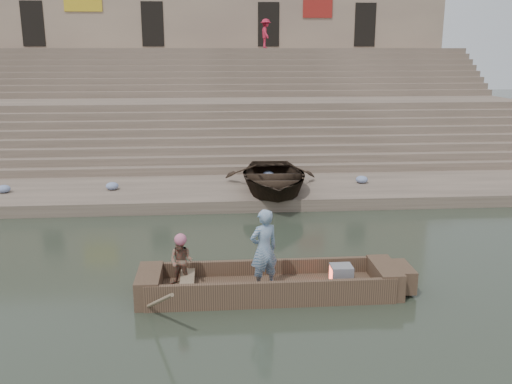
{
  "coord_description": "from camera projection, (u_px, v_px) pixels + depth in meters",
  "views": [
    {
      "loc": [
        1.38,
        -11.31,
        5.17
      ],
      "look_at": [
        2.56,
        3.29,
        1.4
      ],
      "focal_mm": 39.2,
      "sensor_mm": 36.0,
      "label": 1
    }
  ],
  "objects": [
    {
      "name": "building_wall",
      "position": [
        188.0,
        42.0,
        36.28
      ],
      "size": [
        32.0,
        5.07,
        11.2
      ],
      "color": "tan",
      "rests_on": "ground"
    },
    {
      "name": "ground",
      "position": [
        151.0,
        294.0,
        12.1
      ],
      "size": [
        120.0,
        120.0,
        0.0
      ],
      "primitive_type": "plane",
      "color": "#273024",
      "rests_on": "ground"
    },
    {
      "name": "upper_landing",
      "position": [
        187.0,
        93.0,
        33.17
      ],
      "size": [
        32.0,
        3.0,
        5.2
      ],
      "primitive_type": "cube",
      "color": "gray",
      "rests_on": "ground"
    },
    {
      "name": "television",
      "position": [
        341.0,
        274.0,
        12.12
      ],
      "size": [
        0.46,
        0.42,
        0.4
      ],
      "color": "gray",
      "rests_on": "main_rowboat"
    },
    {
      "name": "standing_man",
      "position": [
        264.0,
        249.0,
        11.68
      ],
      "size": [
        0.75,
        0.64,
        1.75
      ],
      "primitive_type": "imported",
      "rotation": [
        0.0,
        0.0,
        3.55
      ],
      "color": "navy",
      "rests_on": "main_rowboat"
    },
    {
      "name": "rowing_man",
      "position": [
        181.0,
        261.0,
        11.9
      ],
      "size": [
        0.65,
        0.58,
        1.1
      ],
      "primitive_type": "imported",
      "rotation": [
        0.0,
        0.0,
        -0.36
      ],
      "color": "#246E50",
      "rests_on": "main_rowboat"
    },
    {
      "name": "mid_landing",
      "position": [
        182.0,
        130.0,
        26.71
      ],
      "size": [
        32.0,
        3.0,
        2.8
      ],
      "primitive_type": "cube",
      "color": "gray",
      "rests_on": "ground"
    },
    {
      "name": "rowboat_trim",
      "position": [
        279.0,
        281.0,
        12.03
      ],
      "size": [
        6.04,
        2.63,
        1.77
      ],
      "color": "brown",
      "rests_on": "ground"
    },
    {
      "name": "beached_rowboat",
      "position": [
        273.0,
        177.0,
        19.17
      ],
      "size": [
        3.51,
        4.79,
        0.96
      ],
      "primitive_type": "imported",
      "rotation": [
        0.0,
        0.0,
        -0.04
      ],
      "color": "#2D2116",
      "rests_on": "lower_landing"
    },
    {
      "name": "cloth_bundles",
      "position": [
        191.0,
        182.0,
        20.02
      ],
      "size": [
        12.99,
        1.96,
        0.26
      ],
      "color": "#3F5999",
      "rests_on": "lower_landing"
    },
    {
      "name": "lower_landing",
      "position": [
        173.0,
        193.0,
        19.77
      ],
      "size": [
        32.0,
        4.0,
        0.4
      ],
      "primitive_type": "cube",
      "color": "gray",
      "rests_on": "ground"
    },
    {
      "name": "main_rowboat",
      "position": [
        269.0,
        290.0,
        12.07
      ],
      "size": [
        5.0,
        1.3,
        0.22
      ],
      "primitive_type": "cube",
      "color": "brown",
      "rests_on": "ground"
    },
    {
      "name": "ghat_steps",
      "position": [
        184.0,
        117.0,
        28.25
      ],
      "size": [
        32.0,
        11.0,
        5.2
      ],
      "color": "gray",
      "rests_on": "ground"
    },
    {
      "name": "pedestrian",
      "position": [
        266.0,
        33.0,
        32.07
      ],
      "size": [
        0.67,
        1.09,
        1.63
      ],
      "primitive_type": "imported",
      "rotation": [
        0.0,
        0.0,
        1.64
      ],
      "color": "#B61E38",
      "rests_on": "upper_landing"
    }
  ]
}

